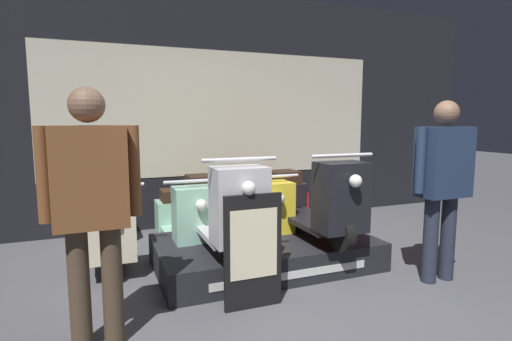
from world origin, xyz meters
The scene contains 12 objects.
ground_plane centered at (0.00, 0.00, 0.00)m, with size 30.00×30.00×0.00m, color #4C4C51.
shop_wall_back centered at (0.00, 3.08, 1.60)m, with size 8.49×0.09×3.20m.
display_platform centered at (-0.10, 1.24, 0.14)m, with size 2.14×1.22×0.28m.
scooter_display_left centered at (-0.58, 1.21, 0.64)m, with size 0.62×1.66×0.89m.
scooter_display_right centered at (0.38, 1.21, 0.64)m, with size 0.62×1.66×0.89m.
scooter_backrow_0 centered at (-1.55, 2.01, 0.36)m, with size 0.62×1.66×0.89m.
scooter_backrow_1 centered at (-0.75, 2.01, 0.36)m, with size 0.62×1.66×0.89m.
scooter_backrow_2 centered at (0.05, 2.01, 0.36)m, with size 0.62×1.66×0.89m.
scooter_backrow_3 centered at (0.85, 2.01, 0.36)m, with size 0.62×1.66×0.89m.
person_left_browsing centered at (-1.67, 0.31, 0.98)m, with size 0.60×0.25×1.66m.
person_right_browsing centered at (1.22, 0.31, 0.97)m, with size 0.62×0.26×1.63m.
price_sign_board centered at (-0.55, 0.43, 0.46)m, with size 0.47×0.04×0.90m.
Camera 1 is at (-1.62, -2.34, 1.46)m, focal length 28.00 mm.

